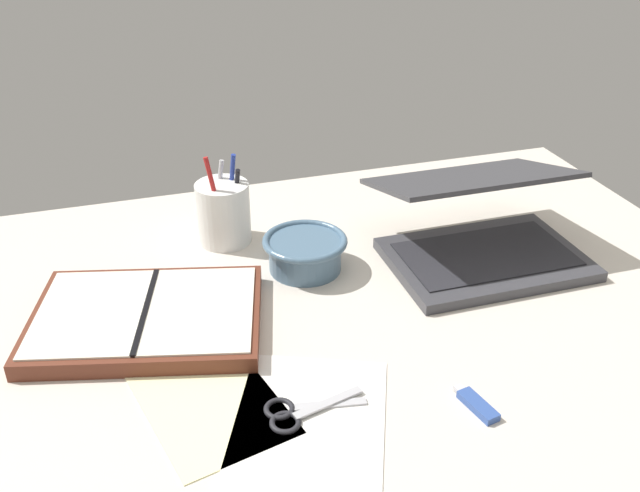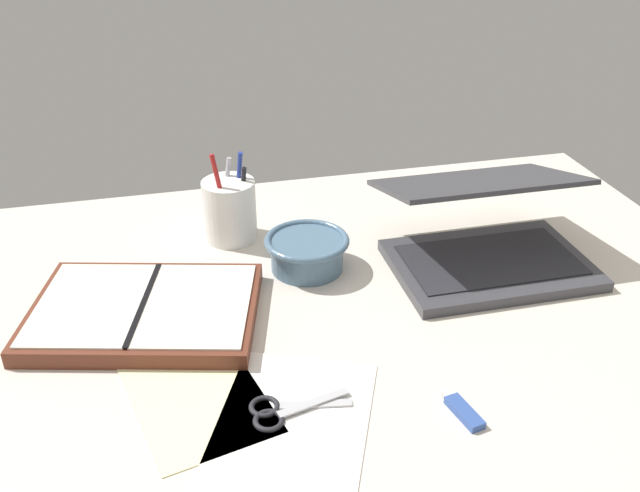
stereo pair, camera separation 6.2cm
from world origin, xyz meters
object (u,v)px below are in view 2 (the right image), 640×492
at_px(laptop, 485,235).
at_px(bowl, 307,251).
at_px(planner, 145,311).
at_px(scissors, 278,411).
at_px(pen_cup, 230,210).

distance_m(laptop, bowl, 0.29).
height_order(laptop, planner, laptop).
xyz_separation_m(planner, scissors, (0.15, -0.24, -0.01)).
height_order(laptop, pen_cup, pen_cup).
relative_size(laptop, planner, 0.85).
relative_size(planner, scissors, 2.92).
bearing_deg(pen_cup, laptop, -24.64).
distance_m(bowl, scissors, 0.35).
bearing_deg(bowl, scissors, -108.68).
bearing_deg(pen_cup, bowl, -51.40).
bearing_deg(laptop, scissors, -144.90).
xyz_separation_m(pen_cup, planner, (-0.16, -0.22, -0.04)).
xyz_separation_m(laptop, planner, (-0.55, -0.04, -0.04)).
relative_size(bowl, planner, 0.37).
bearing_deg(bowl, planner, -162.25).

